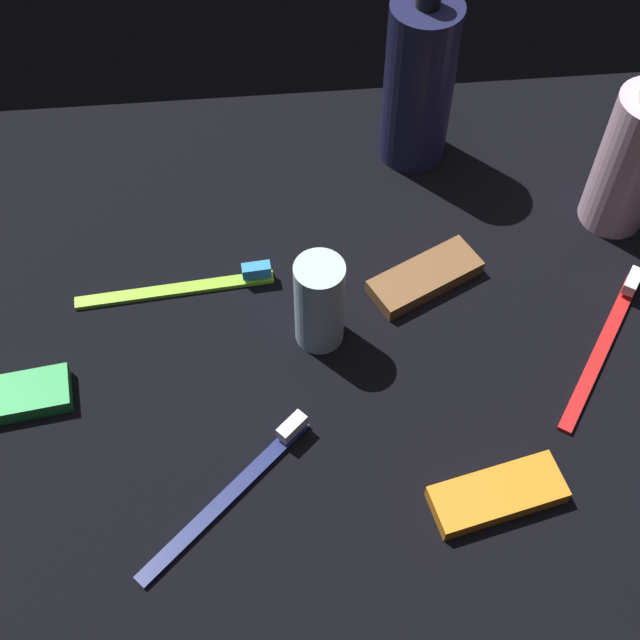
# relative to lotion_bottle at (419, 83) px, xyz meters

# --- Properties ---
(ground_plane) EXTENTS (0.84, 0.64, 0.01)m
(ground_plane) POSITION_rel_lotion_bottle_xyz_m (-0.11, -0.22, -0.09)
(ground_plane) COLOR black
(lotion_bottle) EXTENTS (0.07, 0.07, 0.20)m
(lotion_bottle) POSITION_rel_lotion_bottle_xyz_m (0.00, 0.00, 0.00)
(lotion_bottle) COLOR #1D1E41
(lotion_bottle) RESTS_ON ground_plane
(bodywash_bottle) EXTENTS (0.06, 0.06, 0.17)m
(bodywash_bottle) POSITION_rel_lotion_bottle_xyz_m (0.18, -0.10, -0.01)
(bodywash_bottle) COLOR silver
(bodywash_bottle) RESTS_ON ground_plane
(deodorant_stick) EXTENTS (0.04, 0.04, 0.09)m
(deodorant_stick) POSITION_rel_lotion_bottle_xyz_m (-0.11, -0.22, -0.04)
(deodorant_stick) COLOR silver
(deodorant_stick) RESTS_ON ground_plane
(toothbrush_lime) EXTENTS (0.18, 0.03, 0.02)m
(toothbrush_lime) POSITION_rel_lotion_bottle_xyz_m (-0.23, -0.16, -0.08)
(toothbrush_lime) COLOR #8CD133
(toothbrush_lime) RESTS_ON ground_plane
(toothbrush_navy) EXTENTS (0.14, 0.13, 0.02)m
(toothbrush_navy) POSITION_rel_lotion_bottle_xyz_m (-0.19, -0.36, -0.08)
(toothbrush_navy) COLOR navy
(toothbrush_navy) RESTS_ON ground_plane
(toothbrush_red) EXTENTS (0.11, 0.15, 0.02)m
(toothbrush_red) POSITION_rel_lotion_bottle_xyz_m (0.13, -0.25, -0.08)
(toothbrush_red) COLOR red
(toothbrush_red) RESTS_ON ground_plane
(snack_bar_green) EXTENTS (0.11, 0.05, 0.01)m
(snack_bar_green) POSITION_rel_lotion_bottle_xyz_m (-0.38, -0.26, -0.08)
(snack_bar_green) COLOR green
(snack_bar_green) RESTS_ON ground_plane
(snack_bar_orange) EXTENTS (0.11, 0.06, 0.01)m
(snack_bar_orange) POSITION_rel_lotion_bottle_xyz_m (0.01, -0.38, -0.08)
(snack_bar_orange) COLOR orange
(snack_bar_orange) RESTS_ON ground_plane
(snack_bar_brown) EXTENTS (0.11, 0.08, 0.01)m
(snack_bar_brown) POSITION_rel_lotion_bottle_xyz_m (-0.01, -0.17, -0.08)
(snack_bar_brown) COLOR brown
(snack_bar_brown) RESTS_ON ground_plane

